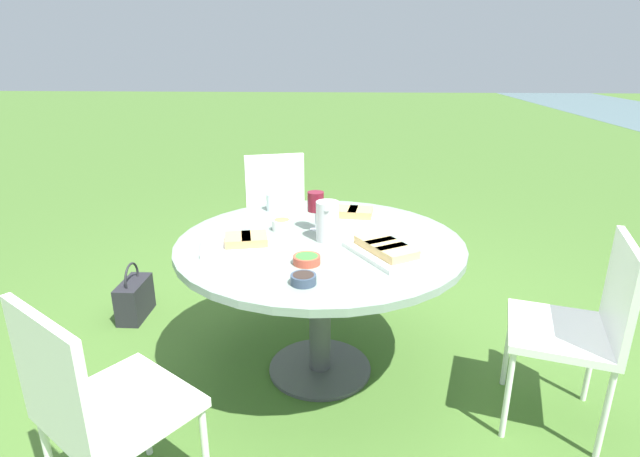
% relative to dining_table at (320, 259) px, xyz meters
% --- Properties ---
extents(ground_plane, '(40.00, 40.00, 0.00)m').
position_rel_dining_table_xyz_m(ground_plane, '(0.00, 0.00, -0.63)').
color(ground_plane, '#446B2B').
extents(dining_table, '(1.39, 1.39, 0.73)m').
position_rel_dining_table_xyz_m(dining_table, '(0.00, 0.00, 0.00)').
color(dining_table, '#4C4C51').
rests_on(dining_table, ground_plane).
extents(chair_near_left, '(0.53, 0.54, 0.89)m').
position_rel_dining_table_xyz_m(chair_near_left, '(-1.24, -0.38, -0.11)').
color(chair_near_left, white).
rests_on(chair_near_left, ground_plane).
extents(chair_near_right, '(0.60, 0.60, 0.89)m').
position_rel_dining_table_xyz_m(chair_near_right, '(0.96, -0.68, -0.11)').
color(chair_near_right, white).
rests_on(chair_near_right, ground_plane).
extents(chair_far_back, '(0.54, 0.53, 0.89)m').
position_rel_dining_table_xyz_m(chair_far_back, '(0.34, 1.13, -0.11)').
color(chair_far_back, white).
rests_on(chair_far_back, ground_plane).
extents(water_pitcher, '(0.12, 0.11, 0.19)m').
position_rel_dining_table_xyz_m(water_pitcher, '(-0.00, 0.03, 0.20)').
color(water_pitcher, silver).
rests_on(water_pitcher, dining_table).
extents(wine_glass, '(0.08, 0.08, 0.20)m').
position_rel_dining_table_xyz_m(wine_glass, '(-0.15, -0.03, 0.25)').
color(wine_glass, silver).
rests_on(wine_glass, dining_table).
extents(platter_bread_main, '(0.44, 0.39, 0.06)m').
position_rel_dining_table_xyz_m(platter_bread_main, '(0.17, 0.30, 0.13)').
color(platter_bread_main, white).
rests_on(platter_bread_main, dining_table).
extents(platter_charcuterie, '(0.26, 0.39, 0.06)m').
position_rel_dining_table_xyz_m(platter_charcuterie, '(-0.33, 0.18, 0.12)').
color(platter_charcuterie, white).
rests_on(platter_charcuterie, dining_table).
extents(platter_sandwich_side, '(0.29, 0.38, 0.06)m').
position_rel_dining_table_xyz_m(platter_sandwich_side, '(0.11, -0.36, 0.12)').
color(platter_sandwich_side, white).
rests_on(platter_sandwich_side, dining_table).
extents(bowl_fries, '(0.10, 0.10, 0.06)m').
position_rel_dining_table_xyz_m(bowl_fries, '(-0.13, -0.20, 0.13)').
color(bowl_fries, white).
rests_on(bowl_fries, dining_table).
extents(bowl_salad, '(0.12, 0.12, 0.04)m').
position_rel_dining_table_xyz_m(bowl_salad, '(0.29, -0.04, 0.12)').
color(bowl_salad, '#B74733').
rests_on(bowl_salad, dining_table).
extents(bowl_olives, '(0.10, 0.10, 0.04)m').
position_rel_dining_table_xyz_m(bowl_olives, '(0.49, -0.04, 0.12)').
color(bowl_olives, '#334256').
rests_on(bowl_olives, dining_table).
extents(cup_water_near, '(0.07, 0.07, 0.10)m').
position_rel_dining_table_xyz_m(cup_water_near, '(-0.47, -0.30, 0.15)').
color(cup_water_near, silver).
rests_on(cup_water_near, dining_table).
extents(handbag, '(0.30, 0.14, 0.37)m').
position_rel_dining_table_xyz_m(handbag, '(-0.50, -1.20, -0.51)').
color(handbag, '#232328').
rests_on(handbag, ground_plane).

